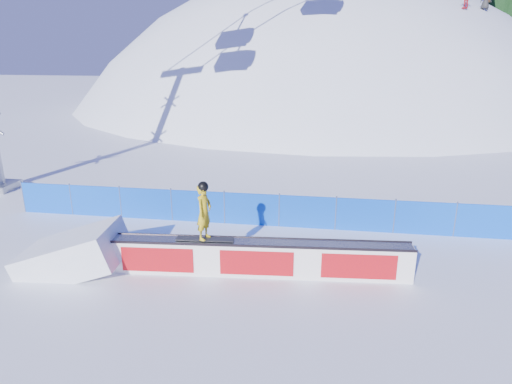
# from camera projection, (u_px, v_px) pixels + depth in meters

# --- Properties ---
(ground) EXTENTS (160.00, 160.00, 0.00)m
(ground) POSITION_uv_depth(u_px,v_px,m) (299.00, 292.00, 12.11)
(ground) COLOR white
(ground) RESTS_ON ground
(snow_hill) EXTENTS (64.00, 64.00, 64.00)m
(snow_hill) POSITION_uv_depth(u_px,v_px,m) (315.00, 247.00, 57.17)
(snow_hill) COLOR white
(snow_hill) RESTS_ON ground
(safety_fence) EXTENTS (22.05, 0.05, 1.30)m
(safety_fence) POSITION_uv_depth(u_px,v_px,m) (307.00, 212.00, 16.16)
(safety_fence) COLOR blue
(safety_fence) RESTS_ON ground
(rail_box) EXTENTS (8.66, 1.27, 1.04)m
(rail_box) POSITION_uv_depth(u_px,v_px,m) (257.00, 258.00, 12.91)
(rail_box) COLOR white
(rail_box) RESTS_ON ground
(snow_ramp) EXTENTS (3.15, 2.11, 1.88)m
(snow_ramp) POSITION_uv_depth(u_px,v_px,m) (75.00, 268.00, 13.44)
(snow_ramp) COLOR white
(snow_ramp) RESTS_ON ground
(snowboarder) EXTENTS (1.65, 0.65, 1.71)m
(snowboarder) POSITION_uv_depth(u_px,v_px,m) (204.00, 212.00, 12.59)
(snowboarder) COLOR black
(snowboarder) RESTS_ON rail_box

